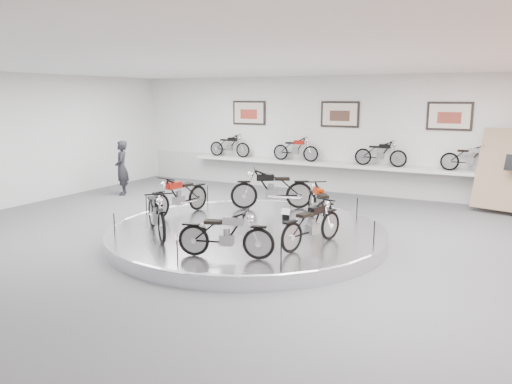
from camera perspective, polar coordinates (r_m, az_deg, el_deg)
The scene contains 22 objects.
floor at distance 11.41m, azimuth -1.78°, elevation -5.91°, with size 16.00×16.00×0.00m, color #555658.
ceiling at distance 10.95m, azimuth -1.91°, elevation 14.56°, with size 16.00×16.00×0.00m, color white.
wall_back at distance 17.42m, azimuth 9.53°, elevation 6.45°, with size 16.00×16.00×0.00m, color white.
wall_left at distance 16.45m, azimuth -27.08°, elevation 5.16°, with size 14.00×14.00×0.00m, color white.
dado_band at distance 17.57m, azimuth 9.36°, elevation 1.73°, with size 15.68×0.04×1.10m, color #BCBCBA.
display_platform at distance 11.62m, azimuth -1.07°, elevation -4.83°, with size 6.40×6.40×0.30m, color silver.
platform_rim at distance 11.59m, azimuth -1.07°, elevation -4.26°, with size 6.40×6.40×0.10m, color #B2B2BA.
shelf at distance 17.24m, azimuth 9.12°, elevation 3.08°, with size 11.00×0.55×0.10m, color silver.
poster_left at distance 18.72m, azimuth -0.80°, elevation 9.04°, with size 1.35×0.06×0.88m, color beige.
poster_center at distance 17.35m, azimuth 9.56°, elevation 8.75°, with size 1.35×0.06×0.88m, color beige.
poster_right at distance 16.61m, azimuth 21.24°, elevation 8.08°, with size 1.35×0.06×0.88m, color beige.
shelf_bike_a at distance 18.92m, azimuth -3.04°, elevation 5.14°, with size 1.22×0.42×0.73m, color black, non-canonical shape.
shelf_bike_b at distance 17.72m, azimuth 4.54°, elevation 4.74°, with size 1.22×0.42×0.73m, color maroon, non-canonical shape.
shelf_bike_c at distance 16.79m, azimuth 14.03°, elevation 4.11°, with size 1.22×0.42×0.73m, color black, non-canonical shape.
shelf_bike_d at distance 16.38m, azimuth 23.26°, elevation 3.39°, with size 1.22×0.42×0.73m, color #AEADB1, non-canonical shape.
bike_a at distance 12.03m, azimuth 7.31°, elevation -1.30°, with size 1.62×0.57×0.95m, color #A92300, non-canonical shape.
bike_b at distance 13.43m, azimuth 1.81°, elevation 0.39°, with size 1.88×0.66×1.11m, color black, non-canonical shape.
bike_c at distance 12.90m, azimuth -8.80°, elevation -0.39°, with size 1.72×0.61×1.01m, color maroon, non-canonical shape.
bike_d at distance 11.09m, azimuth -11.33°, elevation -2.30°, with size 1.73×0.61×1.02m, color black, non-canonical shape.
bike_e at distance 9.38m, azimuth -3.48°, elevation -4.81°, with size 1.57×0.56×0.93m, color #AEADB1, non-canonical shape.
bike_f at distance 10.15m, azimuth 6.41°, elevation -3.62°, with size 1.59×0.56×0.93m, color black, non-canonical shape.
visitor at distance 17.47m, azimuth -15.10°, elevation 2.67°, with size 0.67×0.44×1.84m, color black.
Camera 1 is at (5.34, -9.54, 3.29)m, focal length 35.00 mm.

